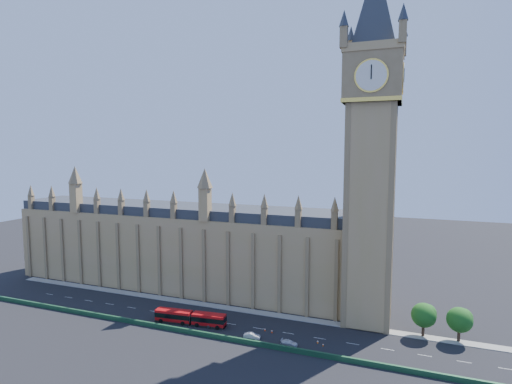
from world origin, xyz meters
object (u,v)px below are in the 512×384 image
(red_bus, at_px, (190,318))
(car_silver, at_px, (252,336))
(car_grey, at_px, (204,323))
(car_white, at_px, (289,343))

(red_bus, height_order, car_silver, red_bus)
(car_silver, bearing_deg, red_bus, 78.00)
(car_grey, bearing_deg, car_white, -88.89)
(car_silver, height_order, car_white, car_silver)
(car_grey, bearing_deg, car_silver, -92.01)
(car_silver, relative_size, car_white, 1.01)
(car_white, bearing_deg, red_bus, 88.07)
(red_bus, xyz_separation_m, car_silver, (18.46, -2.01, -1.08))
(red_bus, relative_size, car_silver, 4.82)
(car_grey, distance_m, car_white, 24.04)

